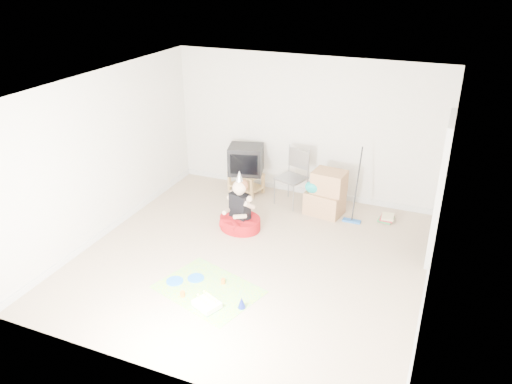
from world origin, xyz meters
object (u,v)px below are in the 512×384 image
at_px(tv_stand, 246,180).
at_px(crt_tv, 246,160).
at_px(folding_chair, 291,178).
at_px(cardboard_boxes, 326,194).
at_px(seated_woman, 240,216).
at_px(birthday_cake, 207,305).

relative_size(tv_stand, crt_tv, 1.16).
relative_size(folding_chair, cardboard_boxes, 1.32).
bearing_deg(tv_stand, crt_tv, -75.96).
height_order(crt_tv, folding_chair, folding_chair).
distance_m(tv_stand, crt_tv, 0.42).
bearing_deg(tv_stand, cardboard_boxes, -10.10).
height_order(crt_tv, seated_woman, seated_woman).
distance_m(crt_tv, folding_chair, 0.99).
relative_size(folding_chair, birthday_cake, 2.63).
distance_m(tv_stand, birthday_cake, 3.57).
height_order(crt_tv, birthday_cake, crt_tv).
bearing_deg(birthday_cake, cardboard_boxes, 77.50).
bearing_deg(tv_stand, folding_chair, -9.96).
xyz_separation_m(tv_stand, folding_chair, (0.96, -0.17, 0.27)).
distance_m(folding_chair, birthday_cake, 3.30).
xyz_separation_m(cardboard_boxes, birthday_cake, (-0.70, -3.15, -0.34)).
xyz_separation_m(tv_stand, crt_tv, (0.00, -0.00, 0.42)).
bearing_deg(birthday_cake, tv_stand, 105.35).
height_order(tv_stand, birthday_cake, tv_stand).
distance_m(folding_chair, seated_woman, 1.32).
bearing_deg(birthday_cake, folding_chair, 89.68).
bearing_deg(crt_tv, seated_woman, -85.52).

